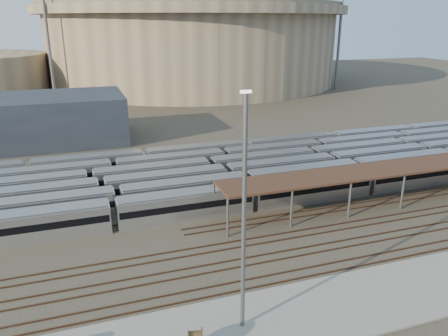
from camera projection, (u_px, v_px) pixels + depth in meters
ground at (291, 231)px, 54.61m from camera, size 420.00×420.00×0.00m
apron at (318, 310)px, 39.61m from camera, size 50.00×9.00×0.20m
subway_trains at (234, 172)px, 70.33m from camera, size 121.51×23.90×3.60m
inspection_shed at (416, 166)px, 63.34m from camera, size 60.30×6.00×5.30m
empty_tracks at (311, 250)px, 50.11m from camera, size 170.00×9.62×0.18m
stadium at (192, 42)px, 182.34m from camera, size 124.00×124.00×32.50m
service_building at (22, 121)px, 91.50m from camera, size 42.00×20.00×10.00m
floodlight_0 at (47, 35)px, 137.24m from camera, size 4.00×1.00×38.40m
floodlight_2 at (340, 33)px, 158.99m from camera, size 4.00×1.00×38.40m
floodlight_3 at (101, 31)px, 188.15m from camera, size 4.00×1.00×38.40m
yard_light_pole at (244, 218)px, 34.32m from camera, size 0.80×0.36×20.17m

